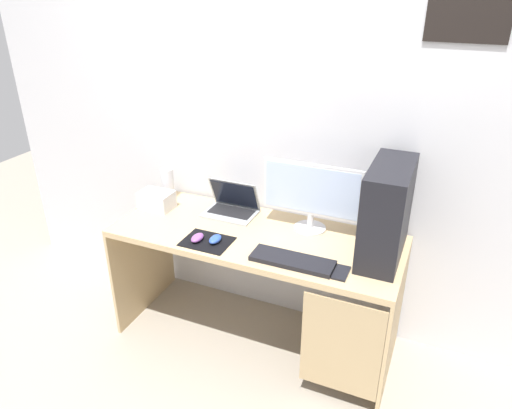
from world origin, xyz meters
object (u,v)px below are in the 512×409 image
at_px(mouse_right, 197,238).
at_px(projector, 157,200).
at_px(pc_tower, 387,212).
at_px(speaker, 168,183).
at_px(mouse_left, 215,239).
at_px(cell_phone, 341,273).
at_px(keyboard, 292,261).
at_px(monitor, 311,195).
at_px(laptop, 232,206).

bearing_deg(mouse_right, projector, 149.39).
distance_m(pc_tower, speaker, 1.39).
relative_size(pc_tower, mouse_right, 5.08).
height_order(mouse_left, cell_phone, mouse_left).
bearing_deg(keyboard, monitor, 93.91).
height_order(projector, keyboard, projector).
distance_m(laptop, projector, 0.47).
bearing_deg(laptop, mouse_right, -93.30).
distance_m(pc_tower, cell_phone, 0.38).
xyz_separation_m(laptop, keyboard, (0.52, -0.37, -0.03)).
bearing_deg(cell_phone, speaker, 161.73).
bearing_deg(mouse_right, pc_tower, 15.45).
relative_size(keyboard, mouse_right, 4.38).
bearing_deg(projector, cell_phone, -11.52).
bearing_deg(speaker, laptop, -4.39).
bearing_deg(keyboard, laptop, 144.18).
xyz_separation_m(speaker, mouse_left, (0.54, -0.39, -0.08)).
xyz_separation_m(projector, mouse_left, (0.52, -0.23, -0.03)).
xyz_separation_m(monitor, laptop, (-0.49, 0.01, -0.17)).
height_order(projector, mouse_right, projector).
bearing_deg(speaker, projector, -82.87).
bearing_deg(cell_phone, keyboard, -179.74).
bearing_deg(cell_phone, projector, 168.48).
distance_m(monitor, keyboard, 0.41).
bearing_deg(speaker, cell_phone, -18.27).
relative_size(speaker, projector, 0.98).
height_order(keyboard, mouse_right, mouse_right).
height_order(pc_tower, mouse_left, pc_tower).
height_order(laptop, keyboard, laptop).
relative_size(monitor, speaker, 2.80).
relative_size(laptop, speaker, 1.55).
xyz_separation_m(monitor, mouse_right, (-0.51, -0.36, -0.19)).
xyz_separation_m(speaker, mouse_right, (0.45, -0.41, -0.08)).
bearing_deg(projector, laptop, 15.39).
relative_size(laptop, cell_phone, 2.35).
distance_m(keyboard, mouse_right, 0.54).
bearing_deg(mouse_right, speaker, 137.33).
bearing_deg(keyboard, speaker, 157.50).
relative_size(mouse_left, cell_phone, 0.74).
height_order(pc_tower, monitor, pc_tower).
bearing_deg(keyboard, projector, 165.58).
xyz_separation_m(laptop, speaker, (-0.47, 0.04, 0.06)).
relative_size(monitor, cell_phone, 4.24).
bearing_deg(laptop, pc_tower, -7.55).
xyz_separation_m(keyboard, mouse_right, (-0.54, -0.01, 0.01)).
relative_size(projector, keyboard, 0.48).
xyz_separation_m(mouse_left, mouse_right, (-0.10, -0.02, 0.00)).
distance_m(pc_tower, keyboard, 0.52).
distance_m(pc_tower, monitor, 0.43).
height_order(projector, mouse_left, projector).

